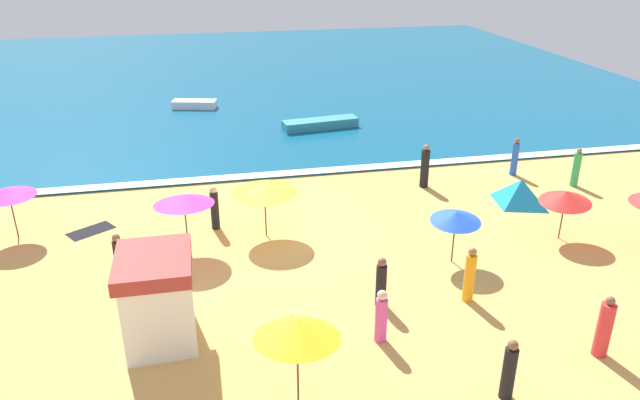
% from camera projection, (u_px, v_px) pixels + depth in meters
% --- Properties ---
extents(ground_plane, '(60.00, 60.00, 0.00)m').
position_uv_depth(ground_plane, '(275.00, 240.00, 21.97)').
color(ground_plane, '#E0A856').
extents(ocean_water, '(60.00, 44.00, 0.10)m').
position_uv_depth(ocean_water, '(226.00, 76.00, 47.01)').
color(ocean_water, '#0F567A').
rests_on(ocean_water, ground_plane).
extents(wave_breaker_foam, '(57.00, 0.70, 0.01)m').
position_uv_depth(wave_breaker_foam, '(256.00, 175.00, 27.57)').
color(wave_breaker_foam, white).
rests_on(wave_breaker_foam, ocean_water).
extents(lifeguard_cabana, '(1.96, 2.37, 2.57)m').
position_uv_depth(lifeguard_cabana, '(157.00, 298.00, 16.15)').
color(lifeguard_cabana, white).
rests_on(lifeguard_cabana, ground_plane).
extents(beach_umbrella_0, '(2.17, 2.19, 2.21)m').
position_uv_depth(beach_umbrella_0, '(184.00, 200.00, 20.44)').
color(beach_umbrella_0, '#4C3823').
rests_on(beach_umbrella_0, ground_plane).
extents(beach_umbrella_2, '(2.46, 2.48, 2.43)m').
position_uv_depth(beach_umbrella_2, '(297.00, 329.00, 13.57)').
color(beach_umbrella_2, '#4C3823').
rests_on(beach_umbrella_2, ground_plane).
extents(beach_umbrella_3, '(2.58, 2.58, 1.99)m').
position_uv_depth(beach_umbrella_3, '(8.00, 192.00, 21.43)').
color(beach_umbrella_3, '#4C3823').
rests_on(beach_umbrella_3, ground_plane).
extents(beach_umbrella_4, '(3.25, 3.24, 2.09)m').
position_uv_depth(beach_umbrella_4, '(264.00, 188.00, 21.59)').
color(beach_umbrella_4, '#4C3823').
rests_on(beach_umbrella_4, ground_plane).
extents(beach_umbrella_5, '(2.07, 2.09, 1.93)m').
position_uv_depth(beach_umbrella_5, '(456.00, 217.00, 19.88)').
color(beach_umbrella_5, '#4C3823').
rests_on(beach_umbrella_5, ground_plane).
extents(beach_umbrella_6, '(2.57, 2.57, 1.96)m').
position_uv_depth(beach_umbrella_6, '(566.00, 197.00, 21.46)').
color(beach_umbrella_6, '#4C3823').
rests_on(beach_umbrella_6, ground_plane).
extents(beach_tent, '(2.45, 2.52, 1.08)m').
position_uv_depth(beach_tent, '(520.00, 192.00, 24.73)').
color(beach_tent, '#1999D8').
rests_on(beach_tent, ground_plane).
extents(beachgoer_0, '(0.45, 0.45, 1.60)m').
position_uv_depth(beachgoer_0, '(381.00, 283.00, 17.86)').
color(beachgoer_0, black).
rests_on(beachgoer_0, ground_plane).
extents(beachgoer_2, '(0.46, 0.46, 1.59)m').
position_uv_depth(beachgoer_2, '(381.00, 317.00, 16.30)').
color(beachgoer_2, '#D84CA5').
rests_on(beachgoer_2, ground_plane).
extents(beachgoer_3, '(0.42, 0.42, 1.65)m').
position_uv_depth(beachgoer_3, '(509.00, 371.00, 14.26)').
color(beachgoer_3, black).
rests_on(beachgoer_3, ground_plane).
extents(beachgoer_4, '(0.44, 0.44, 1.70)m').
position_uv_depth(beachgoer_4, '(119.00, 259.00, 19.07)').
color(beachgoer_4, black).
rests_on(beachgoer_4, ground_plane).
extents(beachgoer_6, '(0.49, 0.49, 1.93)m').
position_uv_depth(beachgoer_6, '(425.00, 167.00, 26.27)').
color(beachgoer_6, black).
rests_on(beachgoer_6, ground_plane).
extents(beachgoer_7, '(0.55, 0.55, 1.79)m').
position_uv_depth(beachgoer_7, '(604.00, 328.00, 15.72)').
color(beachgoer_7, red).
rests_on(beachgoer_7, ground_plane).
extents(beachgoer_8, '(0.62, 0.62, 0.88)m').
position_uv_depth(beachgoer_8, '(292.00, 332.00, 16.34)').
color(beachgoer_8, red).
rests_on(beachgoer_8, ground_plane).
extents(beachgoer_9, '(0.34, 0.34, 1.70)m').
position_uv_depth(beachgoer_9, '(215.00, 208.00, 22.55)').
color(beachgoer_9, black).
rests_on(beachgoer_9, ground_plane).
extents(beachgoer_10, '(0.35, 0.35, 1.74)m').
position_uv_depth(beachgoer_10, '(576.00, 168.00, 26.40)').
color(beachgoer_10, green).
rests_on(beachgoer_10, ground_plane).
extents(beachgoer_11, '(0.44, 0.44, 1.79)m').
position_uv_depth(beachgoer_11, '(470.00, 275.00, 18.08)').
color(beachgoer_11, orange).
rests_on(beachgoer_11, ground_plane).
extents(beachgoer_12, '(0.40, 0.40, 1.75)m').
position_uv_depth(beachgoer_12, '(515.00, 157.00, 27.60)').
color(beachgoer_12, blue).
rests_on(beachgoer_12, ground_plane).
extents(beach_towel_4, '(1.83, 1.61, 0.01)m').
position_uv_depth(beach_towel_4, '(91.00, 231.00, 22.66)').
color(beach_towel_4, black).
rests_on(beach_towel_4, ground_plane).
extents(small_boat_0, '(2.86, 1.54, 0.49)m').
position_uv_depth(small_boat_0, '(194.00, 104.00, 38.06)').
color(small_boat_0, white).
rests_on(small_boat_0, ocean_water).
extents(small_boat_1, '(4.37, 1.62, 0.51)m').
position_uv_depth(small_boat_1, '(320.00, 124.00, 34.16)').
color(small_boat_1, teal).
rests_on(small_boat_1, ocean_water).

